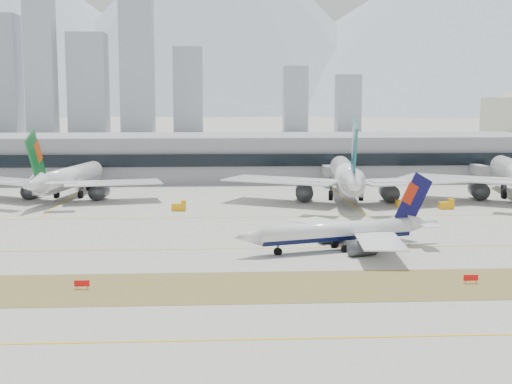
{
  "coord_description": "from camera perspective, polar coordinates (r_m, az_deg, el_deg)",
  "views": [
    {
      "loc": [
        -3.12,
        -133.42,
        27.25
      ],
      "look_at": [
        5.61,
        18.0,
        7.5
      ],
      "focal_mm": 50.0,
      "sensor_mm": 36.0,
      "label": 1
    }
  ],
  "objects": [
    {
      "name": "terminal",
      "position": [
        249.06,
        -2.57,
        2.86
      ],
      "size": [
        280.0,
        43.1,
        15.0
      ],
      "color": "gray",
      "rests_on": "ground"
    },
    {
      "name": "hold_sign_right",
      "position": [
        111.44,
        16.81,
        -6.59
      ],
      "size": [
        2.2,
        0.15,
        1.35
      ],
      "color": "red",
      "rests_on": "ground"
    },
    {
      "name": "gse_extra",
      "position": [
        184.63,
        15.02,
        -1.0
      ],
      "size": [
        3.55,
        2.0,
        2.6
      ],
      "color": "#F1A50C",
      "rests_on": "ground"
    },
    {
      "name": "ground",
      "position": [
        136.21,
        -1.92,
        -4.13
      ],
      "size": [
        3000.0,
        3000.0,
        0.0
      ],
      "primitive_type": "plane",
      "color": "#A5A29B",
      "rests_on": "ground"
    },
    {
      "name": "mountain_ridge",
      "position": [
        1545.73,
        -1.99,
        13.16
      ],
      "size": [
        2830.0,
        1120.0,
        470.0
      ],
      "color": "#9EA8B7",
      "rests_on": "ground"
    },
    {
      "name": "gse_c",
      "position": [
        185.08,
        11.75,
        -0.88
      ],
      "size": [
        3.55,
        2.0,
        2.6
      ],
      "color": "#F1A50C",
      "rests_on": "ground"
    },
    {
      "name": "taxiing_airliner",
      "position": [
        130.88,
        7.01,
        -3.16
      ],
      "size": [
        40.26,
        34.26,
        13.85
      ],
      "rotation": [
        0.0,
        0.0,
        3.44
      ],
      "color": "white",
      "rests_on": "ground"
    },
    {
      "name": "gse_b",
      "position": [
        176.53,
        -6.15,
        -1.16
      ],
      "size": [
        3.55,
        2.0,
        2.6
      ],
      "color": "#F1A50C",
      "rests_on": "ground"
    },
    {
      "name": "widebody_eva",
      "position": [
        203.44,
        -14.91,
        1.0
      ],
      "size": [
        55.93,
        55.38,
        20.23
      ],
      "rotation": [
        0.0,
        0.0,
        1.4
      ],
      "color": "white",
      "rests_on": "ground"
    },
    {
      "name": "widebody_cathay",
      "position": [
        193.85,
        7.24,
        1.18
      ],
      "size": [
        66.92,
        65.87,
        23.99
      ],
      "rotation": [
        0.0,
        0.0,
        1.46
      ],
      "color": "white",
      "rests_on": "ground"
    },
    {
      "name": "hold_sign_left",
      "position": [
        106.57,
        -13.76,
        -7.13
      ],
      "size": [
        2.2,
        0.15,
        1.35
      ],
      "color": "red",
      "rests_on": "ground"
    },
    {
      "name": "apron_markings",
      "position": [
        84.06,
        -1.02,
        -11.48
      ],
      "size": [
        360.0,
        122.22,
        0.06
      ],
      "color": "olive",
      "rests_on": "ground"
    },
    {
      "name": "city_skyline",
      "position": [
        596.35,
        -13.49,
        9.39
      ],
      "size": [
        342.0,
        49.8,
        140.0
      ],
      "color": "#939BA8",
      "rests_on": "ground"
    }
  ]
}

